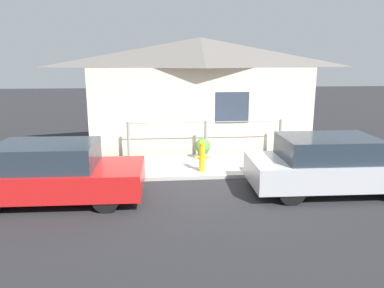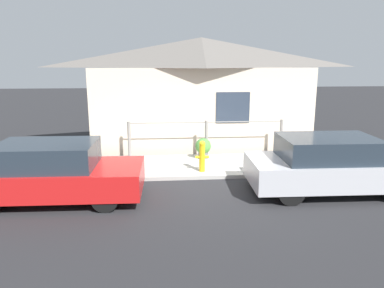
{
  "view_description": "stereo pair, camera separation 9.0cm",
  "coord_description": "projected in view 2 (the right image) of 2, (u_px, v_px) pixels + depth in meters",
  "views": [
    {
      "loc": [
        -1.49,
        -9.29,
        3.16
      ],
      "look_at": [
        -0.6,
        0.3,
        0.9
      ],
      "focal_mm": 35.0,
      "sensor_mm": 36.0,
      "label": 1
    },
    {
      "loc": [
        -1.4,
        -9.3,
        3.16
      ],
      "look_at": [
        -0.6,
        0.3,
        0.9
      ],
      "focal_mm": 35.0,
      "sensor_mm": 36.0,
      "label": 2
    }
  ],
  "objects": [
    {
      "name": "ground_plane",
      "position": [
        216.0,
        179.0,
        9.86
      ],
      "size": [
        60.0,
        60.0,
        0.0
      ],
      "primitive_type": "plane",
      "color": "#262628"
    },
    {
      "name": "sidewalk",
      "position": [
        210.0,
        165.0,
        10.94
      ],
      "size": [
        24.0,
        2.25,
        0.1
      ],
      "color": "#B2AFA8",
      "rests_on": "ground_plane"
    },
    {
      "name": "fence",
      "position": [
        206.0,
        136.0,
        11.74
      ],
      "size": [
        4.9,
        0.1,
        1.12
      ],
      "color": "gray",
      "rests_on": "sidewalk"
    },
    {
      "name": "car_right",
      "position": [
        331.0,
        165.0,
        8.8
      ],
      "size": [
        3.97,
        1.78,
        1.34
      ],
      "rotation": [
        0.0,
        0.0,
        -0.02
      ],
      "color": "#B7B7BC",
      "rests_on": "ground_plane"
    },
    {
      "name": "fire_hydrant",
      "position": [
        202.0,
        156.0,
        10.11
      ],
      "size": [
        0.37,
        0.17,
        0.85
      ],
      "color": "yellow",
      "rests_on": "sidewalk"
    },
    {
      "name": "house",
      "position": [
        202.0,
        60.0,
        12.66
      ],
      "size": [
        7.79,
        2.23,
        3.79
      ],
      "color": "beige",
      "rests_on": "ground_plane"
    },
    {
      "name": "potted_plant_near_hydrant",
      "position": [
        203.0,
        147.0,
        11.43
      ],
      "size": [
        0.48,
        0.48,
        0.63
      ],
      "color": "slate",
      "rests_on": "sidewalk"
    },
    {
      "name": "potted_plant_by_fence",
      "position": [
        71.0,
        147.0,
        11.3
      ],
      "size": [
        0.53,
        0.53,
        0.67
      ],
      "color": "brown",
      "rests_on": "sidewalk"
    },
    {
      "name": "car_left",
      "position": [
        53.0,
        172.0,
        8.29
      ],
      "size": [
        3.87,
        1.74,
        1.32
      ],
      "rotation": [
        0.0,
        0.0,
        -0.02
      ],
      "color": "red",
      "rests_on": "ground_plane"
    }
  ]
}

